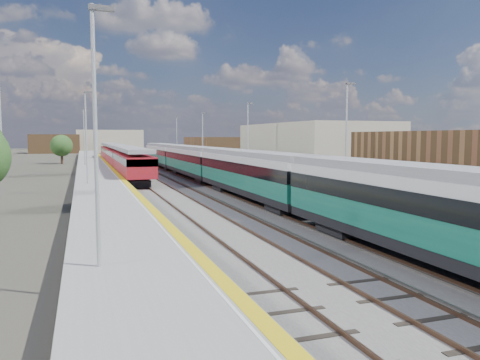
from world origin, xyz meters
TOP-DOWN VIEW (x-y plane):
  - ground at (0.00, 50.00)m, footprint 320.00×320.00m
  - ballast_bed at (-2.25, 52.50)m, footprint 10.50×155.00m
  - tracks at (-1.65, 54.18)m, footprint 8.96×160.00m
  - platform_right at (5.28, 52.49)m, footprint 4.70×155.00m
  - platform_left at (-9.05, 52.49)m, footprint 4.30×155.00m
  - buildings at (-18.12, 138.60)m, footprint 72.00×185.50m
  - green_train at (1.50, 36.66)m, footprint 2.84×79.13m
  - red_train at (-5.50, 64.35)m, footprint 2.80×56.90m
  - tree_c at (-13.96, 83.33)m, footprint 3.85×3.85m
  - tree_d at (19.58, 71.21)m, footprint 4.26×4.26m

SIDE VIEW (x-z plane):
  - ground at x=0.00m, z-range 0.00..0.00m
  - ballast_bed at x=-2.25m, z-range 0.00..0.06m
  - tracks at x=-1.65m, z-range 0.02..0.19m
  - platform_left at x=-9.05m, z-range -3.74..4.78m
  - platform_right at x=5.28m, z-range -3.72..4.80m
  - red_train at x=-5.50m, z-range 0.32..3.86m
  - green_train at x=1.50m, z-range 0.64..3.77m
  - tree_c at x=-13.96m, z-range 0.67..5.88m
  - tree_d at x=19.58m, z-range 0.74..6.52m
  - buildings at x=-18.12m, z-range -9.30..30.70m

